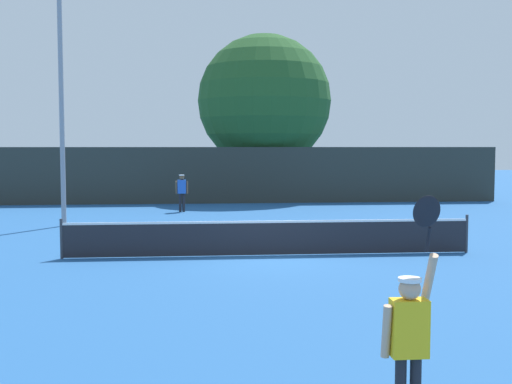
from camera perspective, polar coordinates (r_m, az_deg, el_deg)
name	(u,v)px	position (r m, az deg, el deg)	size (l,w,h in m)	color
ground_plane	(270,255)	(17.66, 1.24, -5.67)	(120.00, 120.00, 0.00)	#235693
tennis_net	(270,237)	(17.58, 1.25, -4.02)	(11.26, 0.08, 1.07)	#232328
perimeter_fence	(235,175)	(33.52, -1.86, 1.50)	(28.24, 0.12, 2.95)	#2D332D
player_serving	(410,330)	(6.99, 13.52, -11.87)	(0.68, 0.39, 2.49)	yellow
player_receiving	(182,189)	(29.35, -6.62, 0.27)	(0.57, 0.25, 1.70)	blue
tennis_ball	(236,237)	(21.07, -1.82, -3.98)	(0.07, 0.07, 0.07)	#CCE033
light_pole	(61,87)	(25.05, -16.96, 8.95)	(1.18, 0.28, 9.23)	gray
large_tree	(264,101)	(36.85, 0.75, 8.08)	(7.57, 7.57, 9.35)	brown
parked_car_near	(104,183)	(40.18, -13.38, 0.83)	(1.97, 4.23, 1.69)	white
parked_car_mid	(254,182)	(40.06, -0.19, 0.93)	(2.35, 4.38, 1.69)	red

